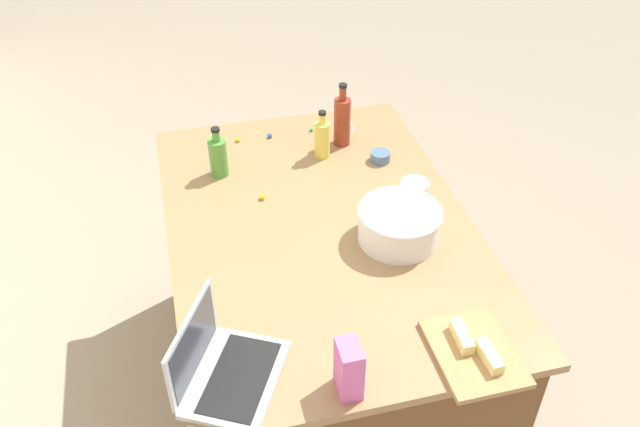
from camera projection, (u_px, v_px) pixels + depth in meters
ground_plane at (320, 384)px, 2.88m from camera, size 12.00×12.00×0.00m
island_counter at (320, 313)px, 2.60m from camera, size 1.54×1.06×0.90m
laptop at (222, 367)px, 1.78m from camera, size 0.38×0.35×0.22m
mixing_bowl_large at (399, 224)px, 2.23m from camera, size 0.29×0.29×0.13m
bottle_soy at (342, 120)px, 2.68m from camera, size 0.07×0.07×0.27m
bottle_olive at (218, 156)px, 2.52m from camera, size 0.07×0.07×0.21m
bottle_oil at (322, 138)px, 2.62m from camera, size 0.06×0.06×0.20m
cutting_board at (474, 353)px, 1.86m from camera, size 0.29×0.23×0.02m
butter_stick_left at (489, 356)px, 1.82m from camera, size 0.11×0.04×0.04m
butter_stick_right at (462, 337)px, 1.87m from camera, size 0.11×0.04×0.04m
ramekin_small at (415, 189)px, 2.45m from camera, size 0.11×0.11×0.05m
ramekin_medium at (380, 157)px, 2.63m from camera, size 0.08×0.08×0.04m
kitchen_timer at (347, 122)px, 2.81m from camera, size 0.07×0.07×0.08m
candy_bag at (349, 369)px, 1.72m from camera, size 0.09×0.06×0.17m
candy_0 at (311, 130)px, 2.82m from camera, size 0.01×0.01×0.01m
candy_1 at (262, 197)px, 2.44m from camera, size 0.02×0.02×0.02m
candy_2 at (270, 135)px, 2.78m from camera, size 0.02×0.02×0.02m
candy_3 at (238, 140)px, 2.75m from camera, size 0.02×0.02×0.02m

